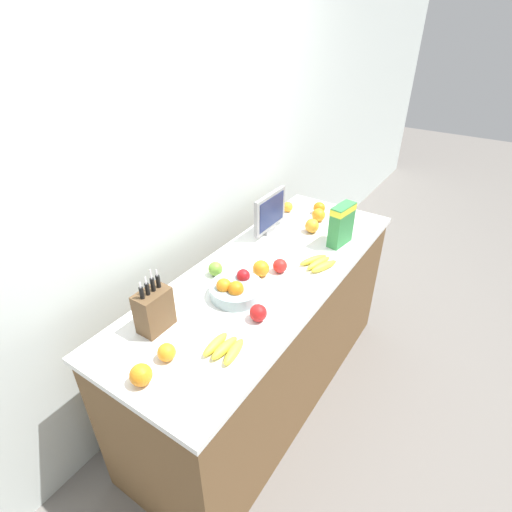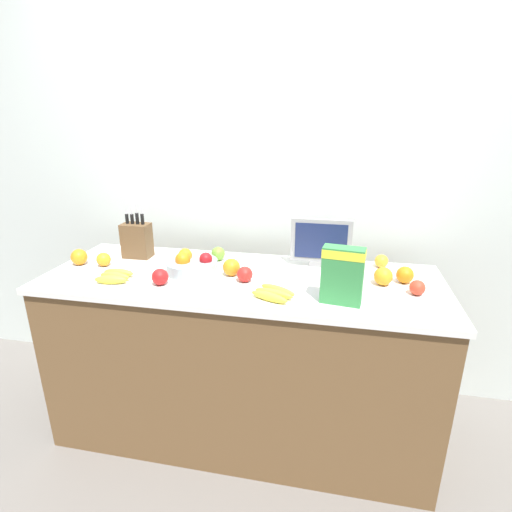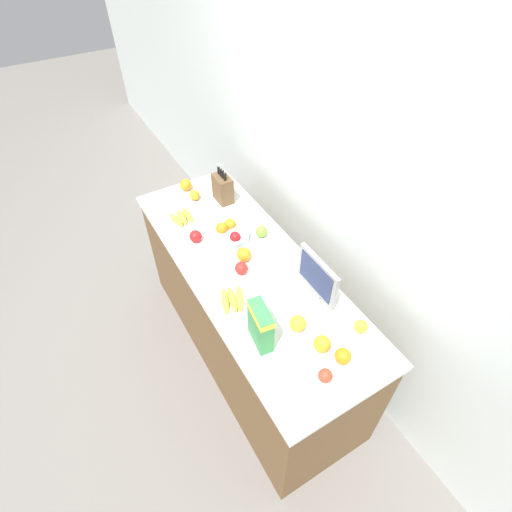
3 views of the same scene
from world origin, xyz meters
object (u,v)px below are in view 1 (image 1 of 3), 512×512
object	(u,v)px
apple_rightmost	(258,313)
apple_near_bananas	(215,269)
banana_bunch_right	(225,348)
orange_mid_left	(167,352)
fruit_bowl	(236,289)
cereal_box	(342,223)
knife_block	(154,310)
small_monitor	(270,212)
orange_near_bowl	(312,226)
apple_rear	(280,266)
orange_by_cereal	(261,268)
orange_front_center	(288,207)
orange_back_center	(319,208)
apple_by_knife_block	(339,212)
orange_front_left	(141,375)
banana_bunch_left	(319,263)
orange_mid_right	(319,215)

from	to	relation	value
apple_rightmost	apple_near_bananas	distance (m)	0.41
banana_bunch_right	orange_mid_left	distance (m)	0.22
fruit_bowl	cereal_box	bearing A→B (deg)	-15.97
knife_block	small_monitor	distance (m)	0.99
banana_bunch_right	orange_near_bowl	bearing A→B (deg)	8.66
apple_rear	orange_by_cereal	world-z (taller)	orange_by_cereal
orange_mid_left	orange_front_center	bearing A→B (deg)	10.73
fruit_bowl	orange_back_center	xyz separation A→B (m)	(1.02, 0.06, 0.00)
apple_by_knife_block	orange_by_cereal	xyz separation A→B (m)	(-0.85, 0.06, 0.01)
apple_near_bananas	orange_by_cereal	world-z (taller)	orange_by_cereal
orange_near_bowl	orange_mid_left	bearing A→B (deg)	-179.82
orange_front_left	orange_back_center	bearing A→B (deg)	2.92
apple_rear	apple_near_bananas	bearing A→B (deg)	128.64
apple_by_knife_block	orange_near_bowl	world-z (taller)	orange_near_bowl
apple_near_bananas	orange_front_center	size ratio (longest dim) A/B	1.09
banana_bunch_left	orange_by_cereal	distance (m)	0.32
orange_mid_left	orange_back_center	size ratio (longest dim) A/B	0.90
orange_front_left	apple_rear	bearing A→B (deg)	-3.24
apple_near_bananas	apple_by_knife_block	distance (m)	1.01
banana_bunch_left	banana_bunch_right	distance (m)	0.77
apple_rear	orange_front_center	size ratio (longest dim) A/B	1.09
apple_rightmost	apple_by_knife_block	world-z (taller)	apple_rightmost
apple_by_knife_block	apple_near_bananas	bearing A→B (deg)	165.43
orange_front_center	orange_near_bowl	bearing A→B (deg)	-122.79
apple_by_knife_block	apple_rear	world-z (taller)	apple_rear
cereal_box	orange_by_cereal	xyz separation A→B (m)	(-0.52, 0.20, -0.09)
small_monitor	banana_bunch_left	world-z (taller)	small_monitor
orange_back_center	orange_mid_right	world-z (taller)	orange_mid_right
banana_bunch_right	orange_by_cereal	world-z (taller)	orange_by_cereal
orange_by_cereal	orange_mid_right	size ratio (longest dim) A/B	1.00
small_monitor	apple_near_bananas	world-z (taller)	small_monitor
orange_by_cereal	orange_front_left	bearing A→B (deg)	-179.12
orange_mid_right	apple_rightmost	bearing A→B (deg)	-168.65
fruit_bowl	banana_bunch_left	world-z (taller)	fruit_bowl
apple_by_knife_block	orange_mid_right	xyz separation A→B (m)	(-0.14, 0.08, 0.01)
small_monitor	banana_bunch_right	bearing A→B (deg)	-158.24
apple_by_knife_block	orange_mid_left	world-z (taller)	orange_mid_left
small_monitor	orange_by_cereal	xyz separation A→B (m)	(-0.42, -0.21, -0.09)
apple_near_bananas	orange_front_center	world-z (taller)	apple_near_bananas
cereal_box	apple_rightmost	distance (m)	0.82
orange_by_cereal	fruit_bowl	bearing A→B (deg)	178.11
apple_by_knife_block	orange_near_bowl	distance (m)	0.30
apple_rightmost	apple_by_knife_block	size ratio (longest dim) A/B	1.15
apple_rightmost	apple_rear	distance (m)	0.39
orange_near_bowl	orange_mid_left	xyz separation A→B (m)	(-1.24, -0.00, -0.01)
apple_near_bananas	orange_near_bowl	xyz separation A→B (m)	(0.68, -0.20, 0.01)
cereal_box	orange_front_center	xyz separation A→B (m)	(0.20, 0.46, -0.10)
orange_mid_left	banana_bunch_left	bearing A→B (deg)	-12.14
apple_near_bananas	orange_back_center	distance (m)	0.95
small_monitor	apple_rear	xyz separation A→B (m)	(-0.33, -0.27, -0.10)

